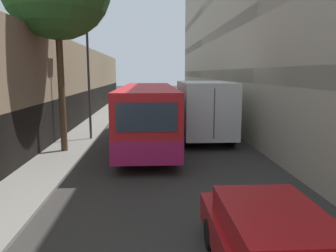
% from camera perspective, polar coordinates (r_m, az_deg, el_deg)
% --- Properties ---
extents(ground_plane, '(150.00, 150.00, 0.00)m').
position_cam_1_polar(ground_plane, '(16.64, -0.62, -2.86)').
color(ground_plane, '#33302D').
extents(sidewalk_left, '(1.87, 60.00, 0.11)m').
position_cam_1_polar(sidewalk_left, '(17.05, -15.93, -2.74)').
color(sidewalk_left, gray).
rests_on(sidewalk_left, ground_plane).
extents(building_left_shopfront, '(2.40, 60.00, 5.43)m').
position_cam_1_polar(building_left_shopfront, '(17.30, -22.89, 5.13)').
color(building_left_shopfront, '#847056').
rests_on(building_left_shopfront, ground_plane).
extents(building_right_apartment, '(2.40, 60.00, 13.42)m').
position_cam_1_polar(building_right_apartment, '(17.63, 17.96, 19.26)').
color(building_right_apartment, '#A89E89').
rests_on(building_right_apartment, ground_plane).
extents(car_hatchback, '(1.79, 4.37, 1.31)m').
position_cam_1_polar(car_hatchback, '(5.89, 18.13, -19.72)').
color(car_hatchback, '#9E0F14').
rests_on(car_hatchback, ground_plane).
extents(bus, '(2.48, 10.89, 2.84)m').
position_cam_1_polar(bus, '(16.10, -3.53, 2.21)').
color(bus, red).
rests_on(bus, ground_plane).
extents(box_truck, '(2.45, 7.17, 3.03)m').
position_cam_1_polar(box_truck, '(17.84, 5.94, 3.25)').
color(box_truck, silver).
rests_on(box_truck, ground_plane).
extents(panel_van, '(1.95, 4.07, 2.01)m').
position_cam_1_polar(panel_van, '(28.16, -5.69, 4.35)').
color(panel_van, silver).
rests_on(panel_van, ground_plane).
extents(street_lamp, '(0.36, 0.80, 6.76)m').
position_cam_1_polar(street_lamp, '(17.29, -13.85, 13.33)').
color(street_lamp, '#38383D').
rests_on(street_lamp, sidewalk_left).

